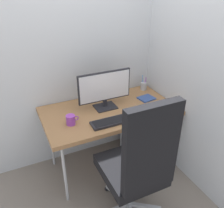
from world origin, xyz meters
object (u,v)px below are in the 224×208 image
Objects in this scene: keyboard at (113,121)px; notebook at (146,98)px; mouse at (150,111)px; pen_holder at (144,86)px; coffee_mug at (71,120)px; monitor at (105,88)px; filing_cabinet at (144,133)px; office_chair at (138,164)px.

notebook is (0.54, 0.27, -0.01)m from keyboard.
pen_holder is at bearing 52.55° from mouse.
mouse is 0.78m from coffee_mug.
monitor is 0.64m from pen_holder.
filing_cabinet is at bearing 54.90° from mouse.
notebook is at bearing 52.17° from filing_cabinet.
pen_holder is (0.22, 0.49, 0.03)m from mouse.
mouse reaches higher than filing_cabinet.
filing_cabinet is at bearing 24.56° from keyboard.
mouse reaches higher than keyboard.
pen_holder is (0.64, 0.49, 0.04)m from keyboard.
pen_holder is at bearing 19.77° from coffee_mug.
coffee_mug is at bearing -160.23° from pen_holder.
mouse is 0.63× the size of notebook.
coffee_mug reaches higher than notebook.
office_chair is at bearing -62.43° from coffee_mug.
office_chair is 0.86m from monitor.
filing_cabinet is (0.53, 0.73, -0.33)m from office_chair.
mouse is 0.89× the size of coffee_mug.
office_chair reaches higher than coffee_mug.
keyboard is at bearing 87.03° from office_chair.
notebook is 0.91m from coffee_mug.
filing_cabinet is at bearing -135.66° from notebook.
mouse is at bearing -122.88° from notebook.
notebook is 1.42× the size of coffee_mug.
notebook is (-0.10, -0.22, -0.04)m from pen_holder.
office_chair is 7.05× the size of pen_holder.
pen_holder is (0.59, 0.19, -0.16)m from monitor.
filing_cabinet is 3.73× the size of notebook.
monitor reaches higher than keyboard.
filing_cabinet is 0.50m from mouse.
pen_holder is (0.13, 0.26, 0.46)m from filing_cabinet.
office_chair is 2.25× the size of monitor.
monitor is 0.53m from notebook.
coffee_mug reaches higher than keyboard.
coffee_mug reaches higher than filing_cabinet.
monitor is 0.36m from keyboard.
coffee_mug is (-1.00, -0.36, -0.00)m from pen_holder.
filing_cabinet is 5.29× the size of coffee_mug.
office_chair is 11.84× the size of mouse.
pen_holder is 1.06m from coffee_mug.
filing_cabinet is 5.93× the size of mouse.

